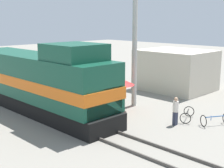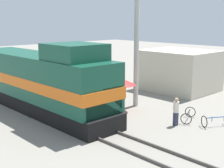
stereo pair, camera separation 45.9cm
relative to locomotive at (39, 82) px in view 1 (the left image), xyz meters
name	(u,v)px [view 1 (the left image)]	position (x,y,z in m)	size (l,w,h in m)	color
ground_plane	(87,129)	(0.00, -5.05, -2.13)	(120.00, 120.00, 0.00)	gray
rail_near	(78,130)	(-0.72, -5.05, -2.05)	(0.08, 43.54, 0.15)	#4C4742
rail_far	(96,125)	(0.72, -5.05, -2.05)	(0.08, 43.54, 0.15)	#4C4742
locomotive	(39,82)	(0.00, 0.00, 0.00)	(3.15, 14.69, 4.95)	black
utility_pole	(135,27)	(5.78, -3.63, 3.71)	(1.80, 0.36, 11.52)	#B2B2AD
vendor_umbrella	(119,81)	(4.07, -3.71, -0.02)	(2.18, 2.18, 2.35)	#4C4C4C
billboard_sign	(98,67)	(4.93, -0.57, 0.60)	(2.43, 0.12, 3.54)	#595959
shrub_cluster	(111,103)	(3.84, -3.16, -1.62)	(1.01, 1.01, 1.01)	#2D722D
person_bystander	(175,110)	(4.23, -8.34, -1.17)	(0.34, 0.34, 1.75)	#2D3347
bicycle	(187,115)	(5.62, -8.32, -1.77)	(1.80, 1.30, 0.69)	black
bicycle_spare	(215,120)	(5.88, -10.08, -1.76)	(1.75, 1.42, 0.71)	black
building_block_distant	(176,70)	(12.70, -2.61, -0.31)	(5.22, 6.17, 3.63)	beige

